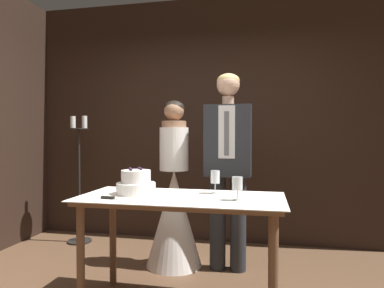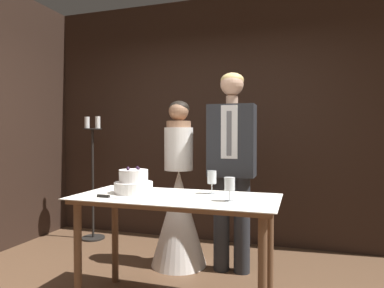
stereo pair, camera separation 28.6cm
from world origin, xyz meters
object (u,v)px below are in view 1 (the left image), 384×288
object	(u,v)px
cake_table	(181,211)
groom	(228,159)
cake_knife	(117,199)
bride	(174,206)
wine_glass_middle	(237,185)
wine_glass_near	(215,178)
candle_stand	(79,183)
tiered_cake	(136,184)

from	to	relation	value
cake_table	groom	distance (m)	0.90
cake_knife	bride	world-z (taller)	bride
cake_table	groom	xyz separation A→B (m)	(0.26, 0.79, 0.33)
wine_glass_middle	cake_table	bearing A→B (deg)	170.27
wine_glass_near	candle_stand	xyz separation A→B (m)	(-1.78, 1.09, -0.23)
cake_knife	bride	bearing A→B (deg)	85.70
bride	cake_knife	bearing A→B (deg)	-97.97
tiered_cake	candle_stand	bearing A→B (deg)	134.01
cake_knife	candle_stand	size ratio (longest dim) A/B	0.27
bride	wine_glass_middle	bearing A→B (deg)	-51.97
cake_table	bride	bearing A→B (deg)	108.25
bride	groom	size ratio (longest dim) A/B	0.87
cake_table	bride	distance (m)	0.85
cake_knife	wine_glass_middle	world-z (taller)	wine_glass_middle
bride	groom	bearing A→B (deg)	-0.05
bride	candle_stand	size ratio (longest dim) A/B	1.07
cake_table	tiered_cake	distance (m)	0.40
wine_glass_near	bride	xyz separation A→B (m)	(-0.49, 0.61, -0.35)
cake_table	tiered_cake	world-z (taller)	tiered_cake
cake_table	candle_stand	distance (m)	2.00
bride	candle_stand	distance (m)	1.38
tiered_cake	wine_glass_middle	size ratio (longest dim) A/B	1.82
bride	candle_stand	xyz separation A→B (m)	(-1.29, 0.48, 0.12)
bride	groom	xyz separation A→B (m)	(0.52, -0.00, 0.46)
cake_knife	groom	bearing A→B (deg)	60.20
wine_glass_near	wine_glass_middle	distance (m)	0.32
tiered_cake	wine_glass_near	distance (m)	0.60
cake_knife	groom	world-z (taller)	groom
wine_glass_near	bride	world-z (taller)	bride
tiered_cake	wine_glass_near	size ratio (longest dim) A/B	1.67
wine_glass_middle	candle_stand	distance (m)	2.39
cake_table	cake_knife	size ratio (longest dim) A/B	3.68
cake_table	cake_knife	xyz separation A→B (m)	(-0.40, -0.21, 0.11)
cake_table	wine_glass_middle	xyz separation A→B (m)	(0.41, -0.07, 0.21)
cake_table	bride	world-z (taller)	bride
cake_table	wine_glass_near	distance (m)	0.37
cake_table	wine_glass_near	bearing A→B (deg)	38.80
cake_table	candle_stand	bearing A→B (deg)	140.71
tiered_cake	cake_knife	distance (m)	0.26
bride	groom	distance (m)	0.70
cake_table	groom	bearing A→B (deg)	71.74
bride	tiered_cake	bearing A→B (deg)	-97.32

